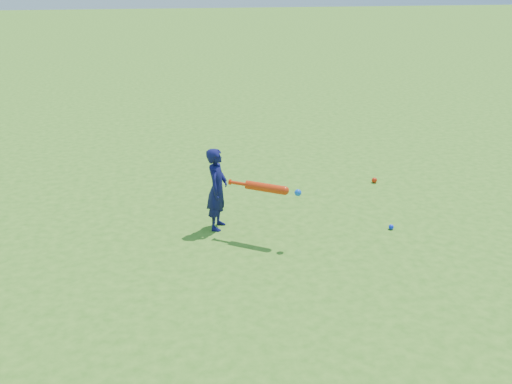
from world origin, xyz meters
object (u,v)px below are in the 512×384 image
child (217,189)px  bat_swing (269,188)px  ground_ball_red (374,180)px  ground_ball_blue (391,227)px

child → bat_swing: size_ratio=1.32×
ground_ball_red → child: bearing=-154.5°
ground_ball_red → ground_ball_blue: bearing=-103.4°
child → ground_ball_red: bearing=-43.3°
child → bat_swing: 0.70m
child → bat_swing: bearing=-107.0°
child → ground_ball_blue: size_ratio=16.12×
ground_ball_blue → bat_swing: (-1.50, -0.02, 0.60)m
child → ground_ball_blue: child is taller
child → bat_swing: (0.54, -0.42, 0.14)m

